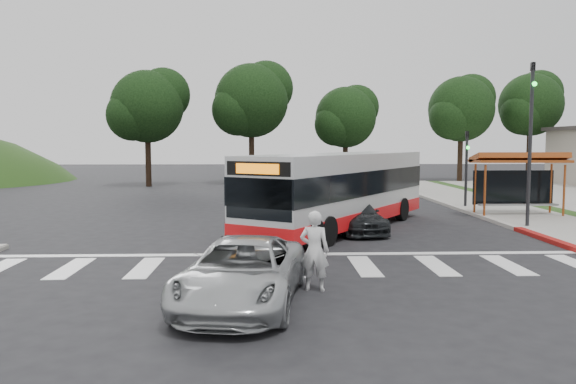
{
  "coord_description": "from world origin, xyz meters",
  "views": [
    {
      "loc": [
        -0.64,
        -20.14,
        3.39
      ],
      "look_at": [
        0.08,
        0.26,
        1.6
      ],
      "focal_mm": 35.0,
      "sensor_mm": 36.0,
      "label": 1
    }
  ],
  "objects_px": {
    "dark_sedan": "(354,216)",
    "silver_suv_south": "(242,272)",
    "pedestrian": "(314,251)",
    "transit_bus": "(341,192)"
  },
  "relations": [
    {
      "from": "silver_suv_south",
      "to": "transit_bus",
      "type": "bearing_deg",
      "value": 80.22
    },
    {
      "from": "pedestrian",
      "to": "dark_sedan",
      "type": "height_order",
      "value": "pedestrian"
    },
    {
      "from": "pedestrian",
      "to": "dark_sedan",
      "type": "xyz_separation_m",
      "value": [
        2.2,
        8.47,
        -0.32
      ]
    },
    {
      "from": "pedestrian",
      "to": "silver_suv_south",
      "type": "bearing_deg",
      "value": 47.69
    },
    {
      "from": "silver_suv_south",
      "to": "pedestrian",
      "type": "bearing_deg",
      "value": 42.56
    },
    {
      "from": "dark_sedan",
      "to": "silver_suv_south",
      "type": "relative_size",
      "value": 0.85
    },
    {
      "from": "dark_sedan",
      "to": "silver_suv_south",
      "type": "distance_m",
      "value": 10.28
    },
    {
      "from": "transit_bus",
      "to": "silver_suv_south",
      "type": "bearing_deg",
      "value": -75.35
    },
    {
      "from": "transit_bus",
      "to": "dark_sedan",
      "type": "xyz_separation_m",
      "value": [
        0.42,
        -0.59,
        -0.88
      ]
    },
    {
      "from": "pedestrian",
      "to": "silver_suv_south",
      "type": "height_order",
      "value": "pedestrian"
    }
  ]
}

